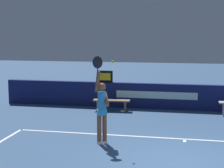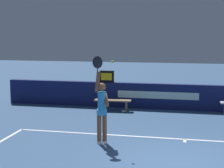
{
  "view_description": "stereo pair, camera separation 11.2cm",
  "coord_description": "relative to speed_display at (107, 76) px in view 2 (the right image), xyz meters",
  "views": [
    {
      "loc": [
        -0.08,
        -8.33,
        3.08
      ],
      "look_at": [
        -2.03,
        1.31,
        1.69
      ],
      "focal_mm": 57.12,
      "sensor_mm": 36.0,
      "label": 1
    },
    {
      "loc": [
        0.03,
        -8.3,
        3.08
      ],
      "look_at": [
        -2.03,
        1.31,
        1.69
      ],
      "focal_mm": 57.12,
      "sensor_mm": 36.0,
      "label": 2
    }
  ],
  "objects": [
    {
      "name": "ground_plane",
      "position": [
        3.32,
        -6.26,
        -1.3
      ],
      "size": [
        60.0,
        60.0,
        0.0
      ],
      "primitive_type": "plane",
      "color": "#324F76"
    },
    {
      "name": "tennis_ball",
      "position": [
        1.37,
        -5.23,
        1.04
      ],
      "size": [
        0.07,
        0.07,
        0.07
      ],
      "color": "#CBDB31"
    },
    {
      "name": "back_wall",
      "position": [
        3.32,
        0.0,
        -0.77
      ],
      "size": [
        15.47,
        0.26,
        1.05
      ],
      "color": "#131A4B",
      "rests_on": "ground"
    },
    {
      "name": "tennis_player",
      "position": [
        1.02,
        -5.06,
        -0.26
      ],
      "size": [
        0.52,
        0.5,
        2.48
      ],
      "color": "brown",
      "rests_on": "ground"
    },
    {
      "name": "speed_display",
      "position": [
        0.0,
        0.0,
        0.0
      ],
      "size": [
        0.61,
        0.14,
        0.49
      ],
      "color": "black",
      "rests_on": "back_wall"
    },
    {
      "name": "courtside_bench_far",
      "position": [
        0.43,
        -0.78,
        -0.95
      ],
      "size": [
        1.49,
        0.44,
        0.45
      ],
      "color": "#826447",
      "rests_on": "ground"
    }
  ]
}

